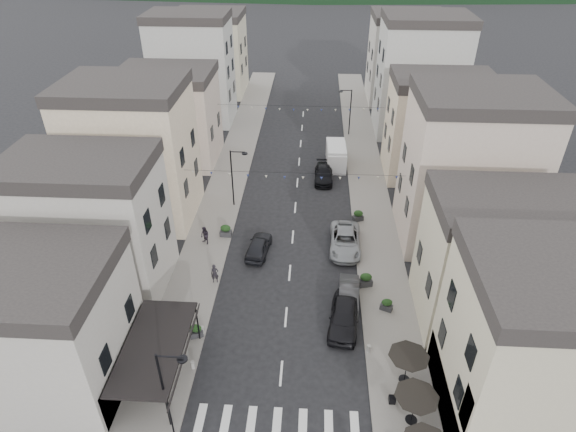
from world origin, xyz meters
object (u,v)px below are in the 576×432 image
(parked_car_a, at_px, (344,316))
(pedestrian_b, at_px, (205,236))
(parked_car_e, at_px, (259,246))
(pedestrian_a, at_px, (215,274))
(parked_car_d, at_px, (324,174))
(parked_car_b, at_px, (349,295))
(delivery_van, at_px, (336,155))
(parked_car_c, at_px, (345,241))

(parked_car_a, height_order, pedestrian_b, pedestrian_b)
(parked_car_a, relative_size, parked_car_e, 1.19)
(pedestrian_a, distance_m, pedestrian_b, 5.32)
(parked_car_a, bearing_deg, parked_car_d, 100.70)
(parked_car_b, bearing_deg, delivery_van, 94.83)
(parked_car_b, height_order, delivery_van, delivery_van)
(pedestrian_a, bearing_deg, parked_car_a, -29.50)
(parked_car_c, bearing_deg, parked_car_a, -90.96)
(parked_car_b, height_order, parked_car_d, parked_car_b)
(delivery_van, xyz_separation_m, pedestrian_a, (-10.00, -21.09, -0.30))
(parked_car_d, bearing_deg, parked_car_c, -81.35)
(parked_car_c, bearing_deg, pedestrian_a, -151.61)
(parked_car_a, xyz_separation_m, parked_car_b, (0.45, 2.38, -0.15))
(parked_car_a, xyz_separation_m, delivery_van, (0.06, 25.06, 0.38))
(parked_car_e, height_order, delivery_van, delivery_van)
(parked_car_e, relative_size, delivery_van, 0.79)
(delivery_van, bearing_deg, pedestrian_a, -116.63)
(parked_car_c, distance_m, parked_car_d, 12.36)
(delivery_van, distance_m, pedestrian_a, 23.34)
(parked_car_d, height_order, pedestrian_a, pedestrian_a)
(parked_car_d, distance_m, pedestrian_b, 16.20)
(delivery_van, relative_size, pedestrian_b, 3.15)
(delivery_van, bearing_deg, parked_car_a, -91.39)
(parked_car_d, bearing_deg, parked_car_b, -84.31)
(parked_car_d, relative_size, delivery_van, 0.89)
(parked_car_d, height_order, pedestrian_b, pedestrian_b)
(pedestrian_b, bearing_deg, parked_car_b, 9.90)
(parked_car_a, xyz_separation_m, parked_car_c, (0.45, 9.16, -0.08))
(delivery_van, relative_size, pedestrian_a, 3.23)
(parked_car_a, xyz_separation_m, parked_car_d, (-1.35, 21.40, -0.17))
(delivery_van, bearing_deg, pedestrian_b, -127.53)
(parked_car_c, relative_size, parked_car_d, 1.19)
(parked_car_b, distance_m, parked_car_d, 19.11)
(parked_car_c, relative_size, pedestrian_b, 3.33)
(parked_car_c, xyz_separation_m, delivery_van, (-0.40, 15.90, 0.46))
(parked_car_a, height_order, parked_car_c, parked_car_a)
(parked_car_c, height_order, parked_car_d, parked_car_c)
(delivery_van, bearing_deg, parked_car_d, -112.19)
(parked_car_c, relative_size, parked_car_e, 1.33)
(parked_car_a, xyz_separation_m, pedestrian_b, (-11.75, 8.98, 0.11))
(parked_car_d, distance_m, pedestrian_a, 19.43)
(parked_car_e, bearing_deg, parked_car_b, 149.61)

